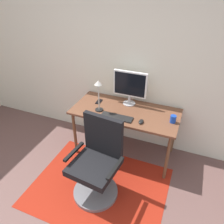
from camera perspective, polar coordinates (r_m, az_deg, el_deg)
The scene contains 10 objects.
wall_back at distance 3.25m, azimuth 0.68°, elevation 13.39°, with size 6.00×0.10×2.60m, color silver.
area_rug at distance 3.02m, azimuth -3.39°, elevation -18.88°, with size 1.70×1.32×0.01m, color maroon.
desk at distance 3.07m, azimuth 3.49°, elevation -0.80°, with size 1.48×0.69×0.75m.
monitor at distance 3.07m, azimuth 4.70°, elevation 6.92°, with size 0.48×0.18×0.50m.
keyboard at distance 2.87m, azimuth 1.22°, elevation -1.32°, with size 0.43×0.13×0.02m, color black.
computer_mouse at distance 2.80m, azimuth 7.59°, elevation -2.49°, with size 0.06×0.10×0.03m, color black.
coffee_cup at distance 2.87m, azimuth 15.65°, elevation -1.77°, with size 0.08×0.08×0.10m, color #143AA2.
cell_phone at distance 3.24m, azimuth -3.42°, elevation 2.73°, with size 0.07×0.14×0.01m, color black.
desk_lamp at distance 2.89m, azimuth -3.55°, elevation 5.85°, with size 0.11×0.11×0.45m.
office_chair at distance 2.68m, azimuth -3.89°, elevation -13.81°, with size 0.63×0.56×1.03m.
Camera 1 is at (1.12, -0.67, 2.35)m, focal length 35.04 mm.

